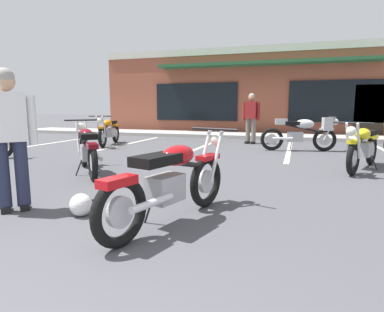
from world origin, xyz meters
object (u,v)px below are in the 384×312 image
at_px(motorcycle_foreground_classic, 172,181).
at_px(person_in_shorts_foreground, 9,132).
at_px(motorcycle_blue_standard, 363,147).
at_px(motorcycle_black_cruiser, 109,131).
at_px(person_in_black_shirt, 251,115).
at_px(motorcycle_red_sportbike, 303,132).
at_px(helmet_on_pavement, 81,205).
at_px(motorcycle_orange_scrambler, 87,149).

distance_m(motorcycle_foreground_classic, person_in_shorts_foreground, 2.00).
relative_size(motorcycle_blue_standard, person_in_shorts_foreground, 1.19).
bearing_deg(motorcycle_black_cruiser, person_in_black_shirt, 23.20).
relative_size(motorcycle_red_sportbike, person_in_black_shirt, 1.25).
bearing_deg(helmet_on_pavement, motorcycle_foreground_classic, 6.05).
height_order(motorcycle_orange_scrambler, person_in_shorts_foreground, person_in_shorts_foreground).
bearing_deg(helmet_on_pavement, motorcycle_black_cruiser, 119.44).
bearing_deg(motorcycle_blue_standard, motorcycle_orange_scrambler, -158.77).
bearing_deg(motorcycle_blue_standard, person_in_shorts_foreground, -136.85).
relative_size(motorcycle_foreground_classic, helmet_on_pavement, 7.92).
relative_size(motorcycle_blue_standard, helmet_on_pavement, 7.69).
height_order(motorcycle_orange_scrambler, person_in_black_shirt, person_in_black_shirt).
height_order(motorcycle_foreground_classic, motorcycle_blue_standard, same).
height_order(motorcycle_foreground_classic, motorcycle_orange_scrambler, same).
bearing_deg(motorcycle_blue_standard, motorcycle_foreground_classic, -122.40).
relative_size(motorcycle_black_cruiser, person_in_shorts_foreground, 1.23).
bearing_deg(helmet_on_pavement, motorcycle_blue_standard, 48.60).
relative_size(motorcycle_foreground_classic, motorcycle_orange_scrambler, 1.21).
xyz_separation_m(motorcycle_foreground_classic, person_in_shorts_foreground, (-1.93, -0.22, 0.49)).
relative_size(person_in_shorts_foreground, helmet_on_pavement, 6.44).
height_order(motorcycle_red_sportbike, motorcycle_orange_scrambler, same).
relative_size(motorcycle_red_sportbike, person_in_shorts_foreground, 1.25).
distance_m(motorcycle_blue_standard, motorcycle_orange_scrambler, 5.33).
xyz_separation_m(person_in_shorts_foreground, helmet_on_pavement, (0.86, 0.10, -0.82)).
bearing_deg(motorcycle_orange_scrambler, motorcycle_black_cruiser, 117.06).
bearing_deg(motorcycle_orange_scrambler, motorcycle_red_sportbike, 49.30).
bearing_deg(person_in_black_shirt, helmet_on_pavement, -95.88).
distance_m(motorcycle_red_sportbike, helmet_on_pavement, 7.06).
bearing_deg(person_in_black_shirt, motorcycle_orange_scrambler, -110.73).
bearing_deg(person_in_black_shirt, motorcycle_blue_standard, -55.37).
height_order(motorcycle_foreground_classic, person_in_black_shirt, person_in_black_shirt).
bearing_deg(person_in_black_shirt, person_in_shorts_foreground, -101.72).
height_order(person_in_shorts_foreground, helmet_on_pavement, person_in_shorts_foreground).
xyz_separation_m(motorcycle_orange_scrambler, helmet_on_pavement, (1.41, -2.11, -0.33)).
height_order(motorcycle_black_cruiser, person_in_black_shirt, person_in_black_shirt).
bearing_deg(motorcycle_blue_standard, helmet_on_pavement, -131.40).
xyz_separation_m(motorcycle_orange_scrambler, person_in_black_shirt, (2.23, 5.90, 0.49)).
bearing_deg(motorcycle_orange_scrambler, motorcycle_foreground_classic, -38.87).
xyz_separation_m(motorcycle_black_cruiser, motorcycle_blue_standard, (7.04, -2.12, 0.00)).
relative_size(motorcycle_blue_standard, motorcycle_orange_scrambler, 1.17).
bearing_deg(person_in_shorts_foreground, motorcycle_red_sportbike, 63.69).
bearing_deg(motorcycle_black_cruiser, person_in_shorts_foreground, -67.32).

